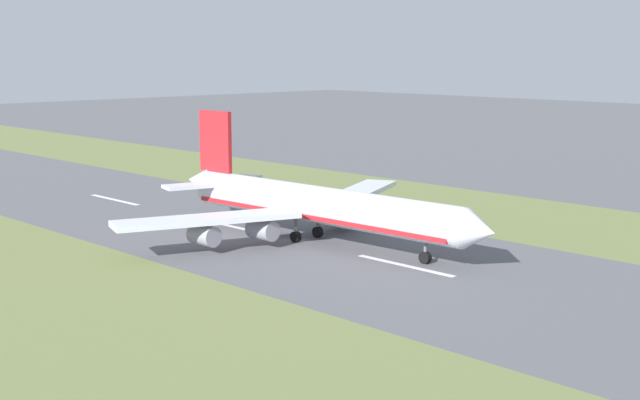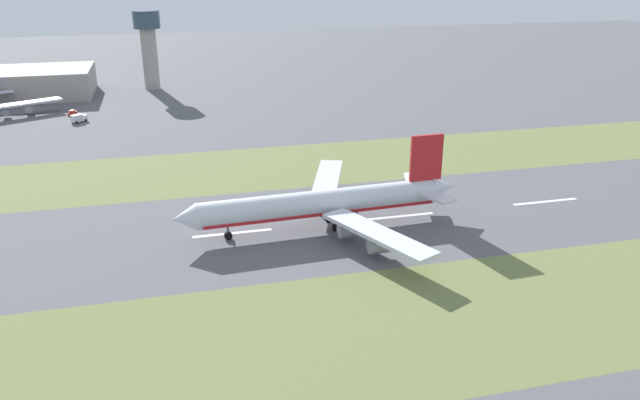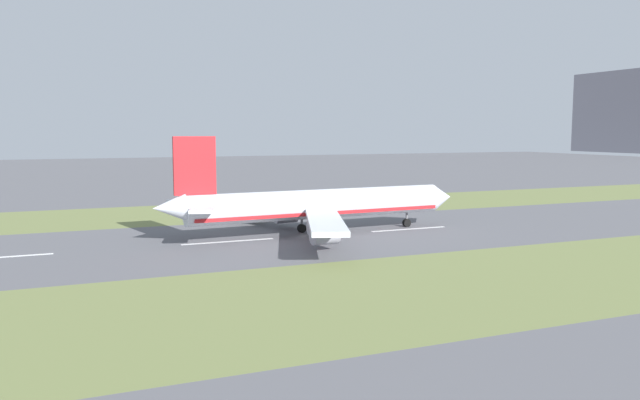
% 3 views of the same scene
% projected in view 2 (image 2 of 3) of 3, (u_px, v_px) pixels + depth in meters
% --- Properties ---
extents(ground_plane, '(800.00, 800.00, 0.00)m').
position_uv_depth(ground_plane, '(333.00, 223.00, 146.94)').
color(ground_plane, '#56565B').
extents(grass_median_west, '(40.00, 600.00, 0.01)m').
position_uv_depth(grass_median_west, '(402.00, 326.00, 106.33)').
color(grass_median_west, olive).
rests_on(grass_median_west, ground).
extents(grass_median_east, '(40.00, 600.00, 0.01)m').
position_uv_depth(grass_median_east, '(294.00, 165.00, 187.54)').
color(grass_median_east, olive).
rests_on(grass_median_east, ground).
extents(centreline_dash_near, '(1.20, 18.00, 0.01)m').
position_uv_depth(centreline_dash_near, '(545.00, 202.00, 159.62)').
color(centreline_dash_near, silver).
rests_on(centreline_dash_near, ground).
extents(centreline_dash_mid, '(1.20, 18.00, 0.01)m').
position_uv_depth(centreline_dash_mid, '(398.00, 216.00, 150.62)').
color(centreline_dash_mid, silver).
rests_on(centreline_dash_mid, ground).
extents(centreline_dash_far, '(1.20, 18.00, 0.01)m').
position_uv_depth(centreline_dash_far, '(233.00, 233.00, 141.61)').
color(centreline_dash_far, silver).
rests_on(centreline_dash_far, ground).
extents(airplane_main_jet, '(64.07, 67.18, 20.20)m').
position_uv_depth(airplane_main_jet, '(328.00, 203.00, 142.52)').
color(airplane_main_jet, silver).
rests_on(airplane_main_jet, ground).
extents(terminal_building, '(36.00, 74.85, 11.87)m').
position_uv_depth(terminal_building, '(3.00, 84.00, 273.66)').
color(terminal_building, '#A39E93').
rests_on(terminal_building, ground).
extents(control_tower, '(12.00, 12.00, 35.45)m').
position_uv_depth(control_tower, '(148.00, 41.00, 285.57)').
color(control_tower, '#A39E93').
rests_on(control_tower, ground).
extents(service_truck, '(5.68, 5.90, 3.10)m').
position_uv_depth(service_truck, '(79.00, 118.00, 234.26)').
color(service_truck, white).
rests_on(service_truck, ground).
extents(apron_car, '(4.75, 3.31, 2.03)m').
position_uv_depth(apron_car, '(72.00, 113.00, 245.02)').
color(apron_car, '#B2231E').
rests_on(apron_car, ground).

